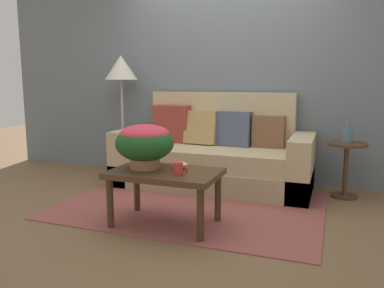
# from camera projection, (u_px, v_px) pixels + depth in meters

# --- Properties ---
(ground_plane) EXTENTS (14.00, 14.00, 0.00)m
(ground_plane) POSITION_uv_depth(u_px,v_px,m) (193.00, 204.00, 3.87)
(ground_plane) COLOR brown
(wall_back) EXTENTS (6.40, 0.12, 2.95)m
(wall_back) POSITION_uv_depth(u_px,v_px,m) (228.00, 60.00, 4.77)
(wall_back) COLOR slate
(wall_back) RESTS_ON ground
(area_rug) EXTENTS (2.50, 1.80, 0.01)m
(area_rug) POSITION_uv_depth(u_px,v_px,m) (192.00, 205.00, 3.82)
(area_rug) COLOR #994C47
(area_rug) RESTS_ON ground
(couch) EXTENTS (2.23, 0.91, 1.08)m
(couch) POSITION_uv_depth(u_px,v_px,m) (213.00, 157.00, 4.51)
(couch) COLOR tan
(couch) RESTS_ON ground
(coffee_table) EXTENTS (0.91, 0.58, 0.48)m
(coffee_table) POSITION_uv_depth(u_px,v_px,m) (165.00, 178.00, 3.24)
(coffee_table) COLOR #442D1B
(coffee_table) RESTS_ON ground
(side_table) EXTENTS (0.41, 0.41, 0.58)m
(side_table) POSITION_uv_depth(u_px,v_px,m) (346.00, 160.00, 4.03)
(side_table) COLOR #4C331E
(side_table) RESTS_ON ground
(floor_lamp) EXTENTS (0.43, 0.43, 1.55)m
(floor_lamp) POSITION_uv_depth(u_px,v_px,m) (121.00, 73.00, 4.98)
(floor_lamp) COLOR #B2B2B7
(floor_lamp) RESTS_ON ground
(potted_plant) EXTENTS (0.50, 0.50, 0.38)m
(potted_plant) POSITION_uv_depth(u_px,v_px,m) (145.00, 142.00, 3.28)
(potted_plant) COLOR #A36B4C
(potted_plant) RESTS_ON coffee_table
(coffee_mug) EXTENTS (0.13, 0.08, 0.10)m
(coffee_mug) POSITION_uv_depth(u_px,v_px,m) (178.00, 169.00, 3.08)
(coffee_mug) COLOR red
(coffee_mug) RESTS_ON coffee_table
(snack_bowl) EXTENTS (0.13, 0.13, 0.07)m
(snack_bowl) POSITION_uv_depth(u_px,v_px,m) (180.00, 165.00, 3.28)
(snack_bowl) COLOR silver
(snack_bowl) RESTS_ON coffee_table
(table_vase) EXTENTS (0.10, 0.10, 0.21)m
(table_vase) POSITION_uv_depth(u_px,v_px,m) (347.00, 135.00, 4.01)
(table_vase) COLOR slate
(table_vase) RESTS_ON side_table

